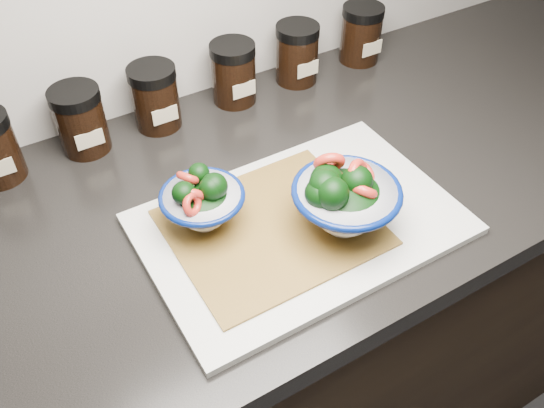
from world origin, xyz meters
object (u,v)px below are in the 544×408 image
bowl_left (203,202)px  spice_jar_c (155,97)px  spice_jar_e (297,53)px  spice_jar_d (234,73)px  spice_jar_f (361,34)px  cutting_board (300,224)px  bowl_right (344,199)px  spice_jar_b (81,120)px

bowl_left → spice_jar_c: 0.28m
spice_jar_c → spice_jar_e: 0.29m
spice_jar_d → spice_jar_f: size_ratio=1.00×
cutting_board → spice_jar_e: size_ratio=3.98×
cutting_board → spice_jar_e: 0.40m
spice_jar_e → bowl_right: bearing=-113.8°
spice_jar_e → spice_jar_f: 0.15m
bowl_left → spice_jar_e: 0.43m
spice_jar_b → spice_jar_d: 0.28m
cutting_board → spice_jar_d: size_ratio=3.98×
spice_jar_b → cutting_board: bearing=-58.5°
cutting_board → bowl_right: size_ratio=2.95×
cutting_board → spice_jar_e: bearing=58.3°
spice_jar_d → bowl_left: bearing=-125.4°
bowl_left → bowl_right: bearing=-32.4°
spice_jar_e → cutting_board: bearing=-121.7°
spice_jar_c → cutting_board: bearing=-77.1°
bowl_left → spice_jar_b: spice_jar_b is taller
spice_jar_d → spice_jar_e: bearing=0.0°
spice_jar_c → spice_jar_f: same height
spice_jar_c → spice_jar_f: 0.44m
spice_jar_c → spice_jar_e: (0.29, 0.00, 0.00)m
bowl_right → spice_jar_c: (-0.12, 0.38, -0.01)m
spice_jar_d → spice_jar_f: 0.29m
spice_jar_c → spice_jar_d: bearing=0.0°
bowl_right → spice_jar_f: (0.32, 0.38, -0.01)m
spice_jar_d → spice_jar_f: (0.29, 0.00, 0.00)m
spice_jar_f → spice_jar_d: bearing=180.0°
bowl_right → spice_jar_e: 0.41m
spice_jar_d → spice_jar_f: same height
cutting_board → spice_jar_d: spice_jar_d is taller
bowl_right → spice_jar_f: 0.49m
spice_jar_c → spice_jar_e: size_ratio=1.00×
cutting_board → spice_jar_b: 0.40m
bowl_left → bowl_right: bowl_right is taller
bowl_right → spice_jar_b: bearing=123.5°
spice_jar_b → spice_jar_c: bearing=0.0°
bowl_left → spice_jar_f: (0.48, 0.27, 0.00)m
bowl_left → spice_jar_e: spice_jar_e is taller
spice_jar_b → bowl_left: bearing=-72.5°
bowl_left → spice_jar_d: spice_jar_d is taller
spice_jar_b → spice_jar_e: 0.42m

